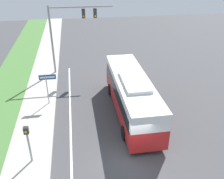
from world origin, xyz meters
TOP-DOWN VIEW (x-y plane):
  - ground_plane at (0.00, 0.00)m, footprint 80.00×80.00m
  - sidewalk at (-6.20, 0.00)m, footprint 2.80×80.00m
  - lane_divider_near at (-3.60, 0.00)m, footprint 0.14×30.00m
  - bus at (1.20, 5.22)m, footprint 2.63×10.14m
  - signal_gantry at (-3.23, 13.93)m, footprint 6.30×0.41m
  - pedestrian_signal at (-5.95, 0.83)m, footprint 0.28×0.34m
  - street_sign at (-5.27, 7.56)m, footprint 1.36×0.08m

SIDE VIEW (x-z plane):
  - ground_plane at x=0.00m, z-range 0.00..0.00m
  - lane_divider_near at x=-3.60m, z-range 0.00..0.01m
  - sidewalk at x=-6.20m, z-range 0.00..0.12m
  - bus at x=1.20m, z-range 0.15..3.41m
  - pedestrian_signal at x=-5.95m, z-range 0.50..3.13m
  - street_sign at x=-5.27m, z-range 0.58..3.35m
  - signal_gantry at x=-3.23m, z-range 1.48..8.48m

